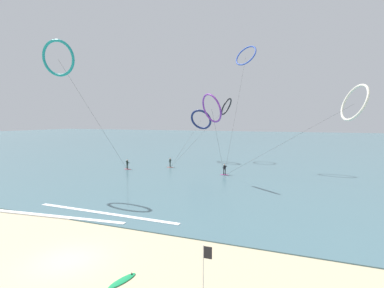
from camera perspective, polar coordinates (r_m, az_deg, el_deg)
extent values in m
plane|color=#C6B58C|center=(21.15, -22.65, -19.82)|extent=(400.00, 400.00, 0.00)
cube|color=#476B75|center=(120.58, 15.02, 0.42)|extent=(400.00, 200.00, 0.08)
ellipsoid|color=red|center=(53.00, -12.24, -4.70)|extent=(1.40, 0.40, 0.06)
cylinder|color=#1E2823|center=(53.05, -12.32, -4.22)|extent=(0.12, 0.12, 0.80)
cylinder|color=#1E2823|center=(52.81, -12.16, -4.26)|extent=(0.12, 0.12, 0.80)
cube|color=#1E2823|center=(52.83, -12.26, -3.48)|extent=(0.37, 0.31, 0.62)
sphere|color=tan|center=(52.77, -12.27, -3.03)|extent=(0.22, 0.22, 0.22)
cylinder|color=#1E2823|center=(53.10, -12.31, -3.39)|extent=(0.29, 0.49, 0.39)
cylinder|color=#1E2823|center=(52.73, -12.06, -3.44)|extent=(0.29, 0.49, 0.39)
ellipsoid|color=#EA7260|center=(53.91, -4.20, -4.45)|extent=(1.40, 0.40, 0.06)
cylinder|color=#1E2823|center=(53.71, -4.17, -4.02)|extent=(0.12, 0.12, 0.80)
cylinder|color=#1E2823|center=(53.98, -4.24, -3.98)|extent=(0.12, 0.12, 0.80)
cube|color=#1E2823|center=(53.75, -4.21, -3.25)|extent=(0.36, 0.37, 0.62)
sphere|color=tan|center=(53.69, -4.21, -2.80)|extent=(0.22, 0.22, 0.22)
cylinder|color=#1E2823|center=(53.64, -4.09, -3.21)|extent=(0.44, 0.39, 0.39)
cylinder|color=#1E2823|center=(54.06, -4.21, -3.15)|extent=(0.44, 0.39, 0.39)
ellipsoid|color=#CC288E|center=(46.86, 6.22, -5.85)|extent=(1.40, 0.40, 0.06)
cylinder|color=black|center=(46.71, 6.07, -5.35)|extent=(0.12, 0.12, 0.80)
cylinder|color=black|center=(46.85, 6.37, -5.32)|extent=(0.12, 0.12, 0.80)
cube|color=black|center=(46.66, 6.23, -4.47)|extent=(0.37, 0.37, 0.62)
sphere|color=tan|center=(46.60, 6.23, -3.96)|extent=(0.22, 0.22, 0.22)
cylinder|color=black|center=(46.66, 6.03, -4.41)|extent=(0.42, 0.42, 0.39)
cylinder|color=black|center=(46.88, 6.50, -4.37)|extent=(0.42, 0.42, 0.39)
torus|color=black|center=(64.46, 6.58, 7.11)|extent=(2.32, 4.12, 3.71)
cylinder|color=#3F3F3F|center=(58.64, 1.66, 1.73)|extent=(6.50, 14.29, 11.29)
torus|color=silver|center=(45.75, 28.60, 6.96)|extent=(4.23, 5.68, 5.05)
cylinder|color=#3F3F3F|center=(45.15, 17.26, 0.31)|extent=(17.60, 0.95, 10.77)
torus|color=navy|center=(62.89, 1.73, 4.69)|extent=(4.98, 3.21, 4.30)
cylinder|color=#3F3F3F|center=(58.15, -1.01, 0.32)|extent=(1.85, 11.25, 8.47)
torus|color=purple|center=(40.79, 3.78, 6.84)|extent=(4.23, 3.85, 3.97)
cylinder|color=#3F3F3F|center=(43.55, 5.08, -0.10)|extent=(0.35, 5.66, 10.08)
torus|color=#2647B7|center=(56.93, 10.26, 16.29)|extent=(4.93, 4.13, 3.83)
cylinder|color=#3F3F3F|center=(50.90, 8.39, 6.18)|extent=(1.04, 10.21, 20.06)
torus|color=teal|center=(40.44, -24.18, 14.74)|extent=(4.47, 1.81, 4.32)
cylinder|color=#3F3F3F|center=(45.82, -17.31, 3.55)|extent=(0.94, 15.46, 15.85)
ellipsoid|color=#199351|center=(17.98, -13.16, -24.04)|extent=(0.92, 1.97, 0.08)
cone|color=black|center=(18.35, -11.42, -23.02)|extent=(0.12, 0.12, 0.12)
cylinder|color=silver|center=(15.85, 2.17, -22.98)|extent=(0.06, 0.06, 2.58)
cube|color=black|center=(15.37, 3.00, -20.00)|extent=(0.44, 0.03, 0.60)
cube|color=white|center=(31.21, -27.72, -11.83)|extent=(17.93, 2.35, 0.12)
cube|color=white|center=(29.16, -16.39, -12.64)|extent=(15.15, 0.74, 0.12)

